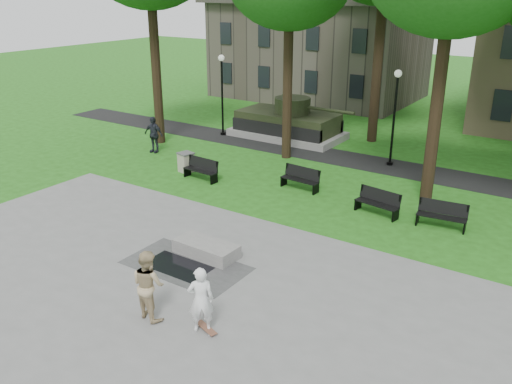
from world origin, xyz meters
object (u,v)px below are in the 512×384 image
(skateboarder, at_px, (201,300))
(trash_bin, at_px, (186,162))
(friend_watching, at_px, (148,284))
(park_bench_0, at_px, (201,169))
(concrete_block, at_px, (206,249))

(skateboarder, distance_m, trash_bin, 13.09)
(skateboarder, relative_size, friend_watching, 0.94)
(park_bench_0, distance_m, trash_bin, 1.38)
(trash_bin, bearing_deg, park_bench_0, -18.31)
(concrete_block, bearing_deg, trash_bin, 134.89)
(skateboarder, relative_size, trash_bin, 1.92)
(park_bench_0, bearing_deg, friend_watching, -53.67)
(friend_watching, distance_m, trash_bin, 12.31)
(skateboarder, bearing_deg, friend_watching, -31.54)
(concrete_block, bearing_deg, friend_watching, -74.97)
(skateboarder, xyz_separation_m, trash_bin, (-8.81, 9.67, -0.46))
(park_bench_0, bearing_deg, trash_bin, 166.08)
(concrete_block, bearing_deg, skateboarder, -52.98)
(friend_watching, bearing_deg, park_bench_0, -48.00)
(concrete_block, height_order, trash_bin, trash_bin)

